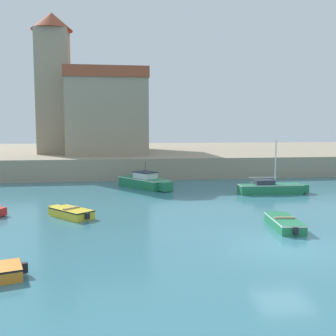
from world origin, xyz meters
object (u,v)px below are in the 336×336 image
object	(u,v)px
motorboat_green_1	(145,182)
dinghy_yellow_5	(70,212)
dinghy_green_4	(284,222)
sailboat_green_3	(271,188)
church	(101,109)

from	to	relation	value
motorboat_green_1	dinghy_yellow_5	xyz separation A→B (m)	(-5.26, -10.68, -0.27)
motorboat_green_1	dinghy_green_4	world-z (taller)	motorboat_green_1
sailboat_green_3	church	bearing A→B (deg)	123.82
sailboat_green_3	dinghy_yellow_5	size ratio (longest dim) A/B	1.79
sailboat_green_3	dinghy_yellow_5	distance (m)	16.28
dinghy_green_4	dinghy_yellow_5	distance (m)	12.15
dinghy_yellow_5	church	size ratio (longest dim) A/B	0.19
motorboat_green_1	sailboat_green_3	bearing A→B (deg)	-24.38
dinghy_green_4	church	world-z (taller)	church
motorboat_green_1	sailboat_green_3	size ratio (longest dim) A/B	1.00
church	dinghy_green_4	bearing A→B (deg)	-71.52
motorboat_green_1	dinghy_yellow_5	distance (m)	11.91
dinghy_green_4	church	bearing A→B (deg)	108.48
sailboat_green_3	dinghy_yellow_5	bearing A→B (deg)	-157.43
sailboat_green_3	dinghy_green_4	size ratio (longest dim) A/B	1.39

